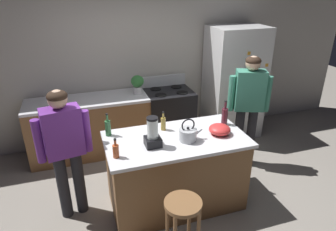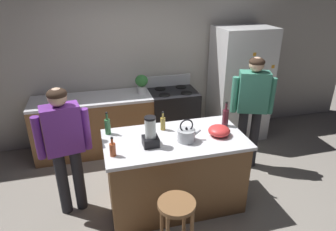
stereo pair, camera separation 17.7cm
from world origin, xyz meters
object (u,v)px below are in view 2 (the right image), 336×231
stove_range (173,116)px  kitchen_island (174,171)px  person_by_island_left (64,141)px  bottle_vinegar (163,123)px  potted_plant (142,83)px  blender_appliance (150,134)px  person_by_sink_right (252,103)px  refrigerator (240,84)px  mixing_bowl (219,131)px  bottle_wine (225,117)px  tea_kettle (186,135)px  bottle_cooking_sauce (113,149)px  bar_stool (176,215)px  bottle_olive_oil (108,126)px

stove_range → kitchen_island: bearing=-105.0°
person_by_island_left → bottle_vinegar: (1.13, 0.04, 0.06)m
stove_range → person_by_island_left: 2.15m
potted_plant → blender_appliance: blender_appliance is taller
person_by_sink_right → potted_plant: size_ratio=5.52×
refrigerator → mixing_bowl: refrigerator is taller
stove_range → bottle_wine: bottle_wine is taller
potted_plant → mixing_bowl: bearing=-69.2°
kitchen_island → refrigerator: refrigerator is taller
blender_appliance → tea_kettle: blender_appliance is taller
bottle_wine → potted_plant: bearing=119.2°
blender_appliance → mixing_bowl: size_ratio=1.33×
bottle_cooking_sauce → refrigerator: bearing=36.5°
bottle_vinegar → bottle_cooking_sauce: bearing=-145.4°
bottle_wine → tea_kettle: bearing=-157.2°
refrigerator → potted_plant: size_ratio=6.33×
bar_stool → mixing_bowl: mixing_bowl is taller
refrigerator → bottle_cooking_sauce: refrigerator is taller
bottle_vinegar → mixing_bowl: size_ratio=0.92×
bottle_olive_oil → bottle_cooking_sauce: bearing=-88.8°
person_by_sink_right → bottle_cooking_sauce: person_by_sink_right is taller
bar_stool → mixing_bowl: (0.72, 0.73, 0.44)m
stove_range → mixing_bowl: (0.11, -1.59, 0.51)m
person_by_island_left → potted_plant: 1.76m
refrigerator → bottle_olive_oil: size_ratio=6.88×
blender_appliance → bottle_cooking_sauce: bearing=-165.3°
bottle_cooking_sauce → bottle_vinegar: bearing=34.6°
person_by_sink_right → potted_plant: 1.70m
refrigerator → bottle_wine: refrigerator is taller
refrigerator → person_by_island_left: size_ratio=1.21×
stove_range → bottle_vinegar: 1.48m
person_by_sink_right → refrigerator: bearing=72.0°
bottle_wine → mixing_bowl: size_ratio=1.24×
kitchen_island → tea_kettle: 0.56m
person_by_island_left → bottle_olive_oil: size_ratio=5.68×
person_by_sink_right → bottle_vinegar: person_by_sink_right is taller
person_by_sink_right → bottle_olive_oil: 2.01m
person_by_sink_right → bottle_wine: (-0.58, -0.39, 0.03)m
bar_stool → blender_appliance: size_ratio=2.04×
person_by_island_left → mixing_bowl: (1.73, -0.26, 0.03)m
bottle_olive_oil → bottle_cooking_sauce: size_ratio=1.28×
potted_plant → blender_appliance: bearing=-97.1°
kitchen_island → potted_plant: (-0.10, 1.55, 0.63)m
stove_range → potted_plant: bearing=177.1°
bottle_olive_oil → person_by_island_left: bearing=-168.3°
bar_stool → bottle_wine: size_ratio=2.20×
refrigerator → bottle_wine: 1.62m
bottle_wine → tea_kettle: 0.63m
bar_stool → potted_plant: 2.41m
kitchen_island → tea_kettle: (0.11, -0.10, 0.54)m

